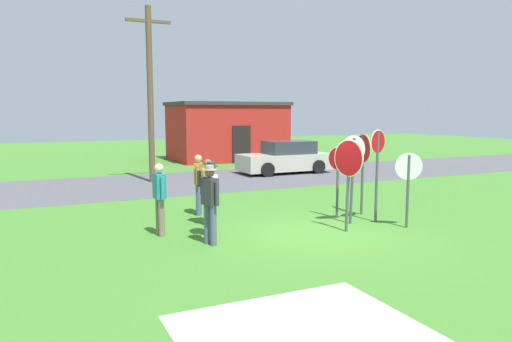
{
  "coord_description": "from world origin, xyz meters",
  "views": [
    {
      "loc": [
        -5.94,
        -9.49,
        2.87
      ],
      "look_at": [
        -0.55,
        2.0,
        1.3
      ],
      "focal_mm": 33.63,
      "sensor_mm": 36.0,
      "label": 1
    }
  ],
  "objects_px": {
    "parked_car_on_street": "(285,158)",
    "stop_sign_leaning_left": "(353,164)",
    "person_in_blue": "(207,187)",
    "person_with_sunhat": "(198,181)",
    "stop_sign_rear_left": "(363,159)",
    "utility_pole": "(150,91)",
    "stop_sign_tallest": "(338,171)",
    "stop_sign_far_back": "(348,168)",
    "stop_sign_center_cluster": "(377,161)",
    "person_in_dark_shirt": "(210,200)",
    "stop_sign_rear_right": "(408,178)",
    "person_near_signs": "(160,195)",
    "person_holding_notes": "(211,194)"
  },
  "relations": [
    {
      "from": "stop_sign_center_cluster",
      "to": "utility_pole",
      "type": "bearing_deg",
      "value": 110.74
    },
    {
      "from": "parked_car_on_street",
      "to": "stop_sign_leaning_left",
      "type": "distance_m",
      "value": 10.47
    },
    {
      "from": "stop_sign_far_back",
      "to": "person_in_dark_shirt",
      "type": "distance_m",
      "value": 3.45
    },
    {
      "from": "utility_pole",
      "to": "person_with_sunhat",
      "type": "bearing_deg",
      "value": -92.29
    },
    {
      "from": "stop_sign_far_back",
      "to": "person_with_sunhat",
      "type": "relative_size",
      "value": 1.32
    },
    {
      "from": "person_in_blue",
      "to": "stop_sign_rear_left",
      "type": "bearing_deg",
      "value": -9.18
    },
    {
      "from": "utility_pole",
      "to": "person_near_signs",
      "type": "xyz_separation_m",
      "value": [
        -1.81,
        -8.65,
        -2.74
      ]
    },
    {
      "from": "stop_sign_tallest",
      "to": "person_near_signs",
      "type": "distance_m",
      "value": 4.81
    },
    {
      "from": "stop_sign_far_back",
      "to": "person_in_blue",
      "type": "distance_m",
      "value": 3.56
    },
    {
      "from": "stop_sign_rear_right",
      "to": "person_near_signs",
      "type": "bearing_deg",
      "value": 162.22
    },
    {
      "from": "stop_sign_tallest",
      "to": "stop_sign_far_back",
      "type": "bearing_deg",
      "value": -114.97
    },
    {
      "from": "parked_car_on_street",
      "to": "person_in_dark_shirt",
      "type": "bearing_deg",
      "value": -126.03
    },
    {
      "from": "stop_sign_tallest",
      "to": "stop_sign_far_back",
      "type": "xyz_separation_m",
      "value": [
        -0.6,
        -1.3,
        0.24
      ]
    },
    {
      "from": "stop_sign_leaning_left",
      "to": "stop_sign_tallest",
      "type": "height_order",
      "value": "stop_sign_leaning_left"
    },
    {
      "from": "person_holding_notes",
      "to": "parked_car_on_street",
      "type": "bearing_deg",
      "value": 53.18
    },
    {
      "from": "utility_pole",
      "to": "person_in_dark_shirt",
      "type": "distance_m",
      "value": 10.29
    },
    {
      "from": "person_holding_notes",
      "to": "person_with_sunhat",
      "type": "bearing_deg",
      "value": 78.21
    },
    {
      "from": "stop_sign_far_back",
      "to": "person_near_signs",
      "type": "relative_size",
      "value": 1.32
    },
    {
      "from": "parked_car_on_street",
      "to": "stop_sign_far_back",
      "type": "relative_size",
      "value": 1.93
    },
    {
      "from": "stop_sign_tallest",
      "to": "person_with_sunhat",
      "type": "bearing_deg",
      "value": 148.09
    },
    {
      "from": "utility_pole",
      "to": "parked_car_on_street",
      "type": "bearing_deg",
      "value": 2.53
    },
    {
      "from": "stop_sign_leaning_left",
      "to": "stop_sign_far_back",
      "type": "xyz_separation_m",
      "value": [
        -0.56,
        -0.59,
        -0.02
      ]
    },
    {
      "from": "stop_sign_leaning_left",
      "to": "person_holding_notes",
      "type": "bearing_deg",
      "value": 175.31
    },
    {
      "from": "stop_sign_rear_left",
      "to": "utility_pole",
      "type": "bearing_deg",
      "value": 113.9
    },
    {
      "from": "parked_car_on_street",
      "to": "stop_sign_rear_left",
      "type": "height_order",
      "value": "stop_sign_rear_left"
    },
    {
      "from": "stop_sign_rear_left",
      "to": "person_in_dark_shirt",
      "type": "xyz_separation_m",
      "value": [
        -4.9,
        -1.11,
        -0.58
      ]
    },
    {
      "from": "stop_sign_rear_left",
      "to": "stop_sign_center_cluster",
      "type": "height_order",
      "value": "stop_sign_center_cluster"
    },
    {
      "from": "utility_pole",
      "to": "parked_car_on_street",
      "type": "distance_m",
      "value": 7.05
    },
    {
      "from": "parked_car_on_street",
      "to": "stop_sign_center_cluster",
      "type": "bearing_deg",
      "value": -105.27
    },
    {
      "from": "stop_sign_center_cluster",
      "to": "stop_sign_tallest",
      "type": "bearing_deg",
      "value": 130.9
    },
    {
      "from": "stop_sign_center_cluster",
      "to": "person_with_sunhat",
      "type": "bearing_deg",
      "value": 144.45
    },
    {
      "from": "stop_sign_far_back",
      "to": "stop_sign_leaning_left",
      "type": "bearing_deg",
      "value": 46.53
    },
    {
      "from": "utility_pole",
      "to": "stop_sign_rear_right",
      "type": "relative_size",
      "value": 3.75
    },
    {
      "from": "stop_sign_center_cluster",
      "to": "person_holding_notes",
      "type": "distance_m",
      "value": 4.49
    },
    {
      "from": "utility_pole",
      "to": "parked_car_on_street",
      "type": "height_order",
      "value": "utility_pole"
    },
    {
      "from": "stop_sign_rear_right",
      "to": "person_with_sunhat",
      "type": "xyz_separation_m",
      "value": [
        -4.21,
        3.65,
        -0.31
      ]
    },
    {
      "from": "stop_sign_tallest",
      "to": "person_near_signs",
      "type": "relative_size",
      "value": 1.15
    },
    {
      "from": "stop_sign_leaning_left",
      "to": "person_in_dark_shirt",
      "type": "bearing_deg",
      "value": -175.62
    },
    {
      "from": "stop_sign_rear_right",
      "to": "person_near_signs",
      "type": "distance_m",
      "value": 6.05
    },
    {
      "from": "person_in_blue",
      "to": "person_with_sunhat",
      "type": "bearing_deg",
      "value": 82.03
    },
    {
      "from": "utility_pole",
      "to": "person_in_dark_shirt",
      "type": "bearing_deg",
      "value": -95.88
    },
    {
      "from": "stop_sign_rear_right",
      "to": "person_in_blue",
      "type": "bearing_deg",
      "value": 150.92
    },
    {
      "from": "utility_pole",
      "to": "person_near_signs",
      "type": "relative_size",
      "value": 4.16
    },
    {
      "from": "stop_sign_rear_right",
      "to": "stop_sign_center_cluster",
      "type": "height_order",
      "value": "stop_sign_center_cluster"
    },
    {
      "from": "person_with_sunhat",
      "to": "stop_sign_center_cluster",
      "type": "bearing_deg",
      "value": -35.55
    },
    {
      "from": "stop_sign_center_cluster",
      "to": "person_holding_notes",
      "type": "bearing_deg",
      "value": 174.99
    },
    {
      "from": "parked_car_on_street",
      "to": "person_holding_notes",
      "type": "bearing_deg",
      "value": -126.82
    },
    {
      "from": "stop_sign_center_cluster",
      "to": "stop_sign_far_back",
      "type": "bearing_deg",
      "value": -158.32
    },
    {
      "from": "person_with_sunhat",
      "to": "person_near_signs",
      "type": "bearing_deg",
      "value": -130.47
    },
    {
      "from": "stop_sign_rear_left",
      "to": "stop_sign_center_cluster",
      "type": "bearing_deg",
      "value": -104.14
    }
  ]
}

